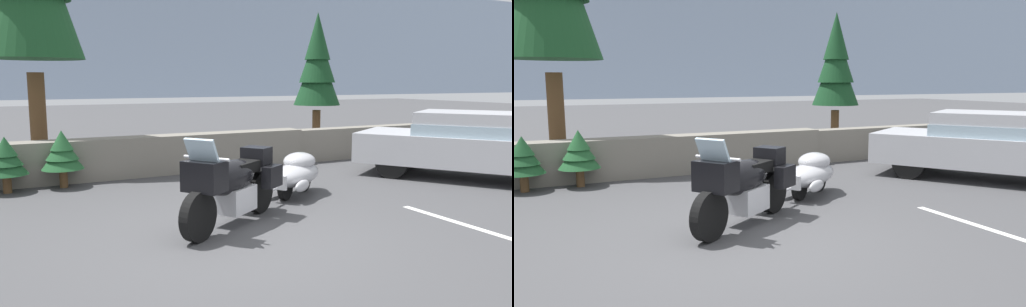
{
  "view_description": "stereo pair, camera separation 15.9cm",
  "coord_description": "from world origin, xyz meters",
  "views": [
    {
      "loc": [
        -2.61,
        -5.69,
        2.05
      ],
      "look_at": [
        1.15,
        1.64,
        0.85
      ],
      "focal_mm": 35.02,
      "sensor_mm": 36.0,
      "label": 1
    },
    {
      "loc": [
        -2.47,
        -5.76,
        2.05
      ],
      "look_at": [
        1.15,
        1.64,
        0.85
      ],
      "focal_mm": 35.02,
      "sensor_mm": 36.0,
      "label": 2
    }
  ],
  "objects": [
    {
      "name": "car_shaped_trailer",
      "position": [
        2.07,
        1.86,
        0.41
      ],
      "size": [
        2.03,
        1.54,
        0.76
      ],
      "color": "black",
      "rests_on": "ground"
    },
    {
      "name": "pine_sapling_farther",
      "position": [
        -1.59,
        4.47,
        0.7
      ],
      "size": [
        0.79,
        0.79,
        1.12
      ],
      "color": "brown",
      "rests_on": "ground"
    },
    {
      "name": "pine_tree_secondary",
      "position": [
        5.97,
        6.98,
        2.55
      ],
      "size": [
        1.4,
        1.4,
        4.08
      ],
      "color": "brown",
      "rests_on": "ground"
    },
    {
      "name": "pine_sapling_near",
      "position": [
        -2.58,
        4.43,
        0.65
      ],
      "size": [
        0.78,
        0.78,
        1.05
      ],
      "color": "brown",
      "rests_on": "ground"
    },
    {
      "name": "sedan_at_right_edge",
      "position": [
        6.18,
        1.46,
        0.77
      ],
      "size": [
        3.96,
        4.77,
        1.41
      ],
      "color": "black",
      "rests_on": "ground"
    },
    {
      "name": "touring_motorcycle",
      "position": [
        0.24,
        0.62,
        0.62
      ],
      "size": [
        1.99,
        1.51,
        1.33
      ],
      "color": "black",
      "rests_on": "ground"
    },
    {
      "name": "stone_guard_wall",
      "position": [
        -0.54,
        5.02,
        0.43
      ],
      "size": [
        24.0,
        0.6,
        0.9
      ],
      "color": "slate",
      "rests_on": "ground"
    },
    {
      "name": "ground_plane",
      "position": [
        0.0,
        0.0,
        0.0
      ],
      "size": [
        80.0,
        80.0,
        0.0
      ],
      "primitive_type": "plane",
      "color": "#424244"
    },
    {
      "name": "parking_stripe_marker",
      "position": [
        3.23,
        -1.5,
        0.0
      ],
      "size": [
        0.12,
        3.6,
        0.01
      ],
      "primitive_type": "cube",
      "color": "silver",
      "rests_on": "ground"
    },
    {
      "name": "distant_ridgeline",
      "position": [
        0.0,
        95.05,
        8.0
      ],
      "size": [
        240.0,
        80.0,
        16.0
      ],
      "primitive_type": "cube",
      "color": "#8C9EB7",
      "rests_on": "ground"
    }
  ]
}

